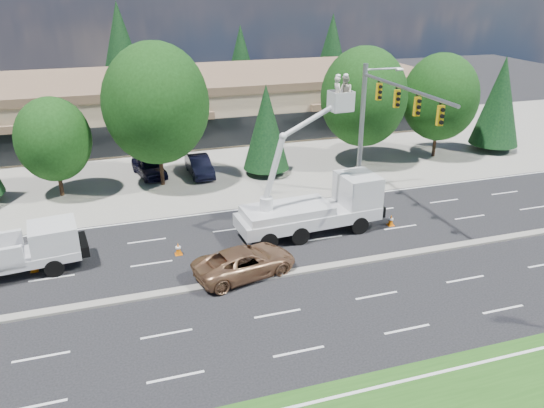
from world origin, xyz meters
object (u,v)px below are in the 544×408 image
object	(u,v)px
signal_mast	(379,116)
utility_pickup	(24,255)
bucket_truck	(319,201)
minivan	(245,262)

from	to	relation	value
signal_mast	utility_pickup	size ratio (longest dim) A/B	1.55
bucket_truck	minivan	size ratio (longest dim) A/B	1.75
signal_mast	bucket_truck	distance (m)	7.06
signal_mast	bucket_truck	bearing A→B (deg)	-150.86
signal_mast	utility_pickup	world-z (taller)	signal_mast
utility_pickup	minivan	xyz separation A→B (m)	(10.74, -3.65, -0.26)
utility_pickup	minivan	bearing A→B (deg)	-25.34
utility_pickup	bucket_truck	size ratio (longest dim) A/B	0.71
bucket_truck	minivan	world-z (taller)	bucket_truck
utility_pickup	bucket_truck	distance (m)	16.29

